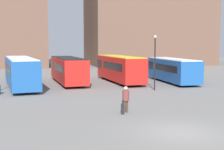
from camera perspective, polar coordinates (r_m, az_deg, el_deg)
The scene contains 9 objects.
ground_plane at distance 16.32m, azimuth 12.59°, elevation -10.20°, with size 160.00×160.00×0.00m, color slate.
building_block_right at distance 70.83m, azimuth 6.44°, elevation 12.85°, with size 25.65×17.24×26.66m.
bus_0 at distance 33.63m, azimuth -16.37°, elevation 0.72°, with size 4.05×12.33×3.04m.
bus_1 at distance 35.87m, azimuth -8.07°, elevation 1.08°, with size 3.28×10.75×2.92m.
bus_2 at distance 36.49m, azimuth 1.36°, elevation 1.31°, with size 3.18×10.79×3.04m.
bus_3 at distance 36.98m, azimuth 10.98°, elevation 1.02°, with size 2.76×9.81×2.75m.
traveler at distance 20.23m, azimuth 2.53°, elevation -4.04°, with size 0.51×0.51×1.71m.
suitcase at distance 19.89m, azimuth 1.95°, elevation -6.23°, with size 0.24×0.37×0.93m.
lamp_post_0 at distance 30.04m, azimuth 7.85°, elevation 3.13°, with size 0.28×0.28×5.26m.
Camera 1 is at (-7.11, -14.01, 4.42)m, focal length 50.00 mm.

